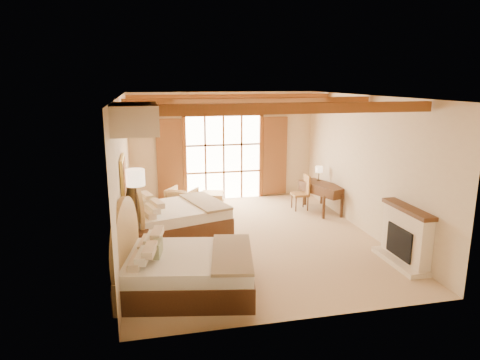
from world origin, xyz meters
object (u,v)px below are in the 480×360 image
object	(u,v)px
bed_near	(179,268)
bed_far	(169,216)
nightstand	(139,244)
desk	(323,196)
armchair	(182,199)

from	to	relation	value
bed_near	bed_far	world-z (taller)	bed_far
nightstand	desk	world-z (taller)	desk
bed_near	bed_far	bearing A→B (deg)	100.66
bed_near	bed_far	size ratio (longest dim) A/B	0.94
bed_far	nightstand	xyz separation A→B (m)	(-0.69, -1.17, -0.17)
armchair	desk	distance (m)	3.88
bed_near	desk	distance (m)	5.72
bed_far	bed_near	bearing A→B (deg)	-107.17
bed_near	armchair	distance (m)	4.66
nightstand	desk	bearing A→B (deg)	15.32
armchair	desk	size ratio (longest dim) A/B	0.47
nightstand	armchair	world-z (taller)	armchair
bed_far	desk	bearing A→B (deg)	-4.51
bed_near	nightstand	world-z (taller)	bed_near
bed_near	nightstand	bearing A→B (deg)	122.58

